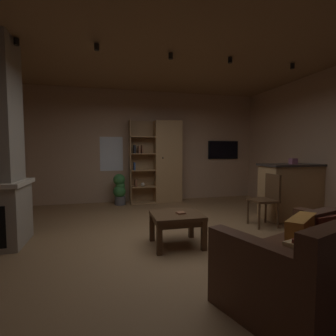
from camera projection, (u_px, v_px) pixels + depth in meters
floor at (174, 239)px, 3.81m from camera, size 6.19×5.99×0.02m
wall_back at (144, 147)px, 6.63m from camera, size 6.31×0.06×2.87m
ceiling at (175, 42)px, 3.60m from camera, size 6.19×5.99×0.02m
window_pane_back at (111, 154)px, 6.41m from camera, size 0.57×0.01×0.87m
bookshelf_cabinet at (164, 162)px, 6.51m from camera, size 1.32×0.41×2.09m
kitchen_bar_counter at (294, 191)px, 4.99m from camera, size 1.35×0.62×1.07m
tissue_box at (293, 161)px, 4.88m from camera, size 0.13×0.13×0.11m
leather_couch at (309, 268)px, 2.19m from camera, size 1.66×1.33×0.84m
coffee_table at (177, 220)px, 3.53m from camera, size 0.69×0.61×0.45m
table_book_0 at (181, 213)px, 3.51m from camera, size 0.13×0.12×0.03m
dining_chair at (267, 196)px, 4.44m from camera, size 0.43×0.43×0.92m
potted_floor_plant at (120, 189)px, 6.16m from camera, size 0.31×0.31×0.76m
wall_mounted_tv at (223, 150)px, 7.11m from camera, size 0.90×0.06×0.50m
track_light_spot_0 at (16, 42)px, 3.40m from camera, size 0.07×0.07×0.09m
track_light_spot_1 at (97, 47)px, 3.57m from camera, size 0.07×0.07×0.09m
track_light_spot_2 at (171, 56)px, 3.90m from camera, size 0.07×0.07×0.09m
track_light_spot_3 at (230, 60)px, 4.08m from camera, size 0.07×0.07×0.09m
track_light_spot_4 at (292, 66)px, 4.38m from camera, size 0.07×0.07×0.09m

